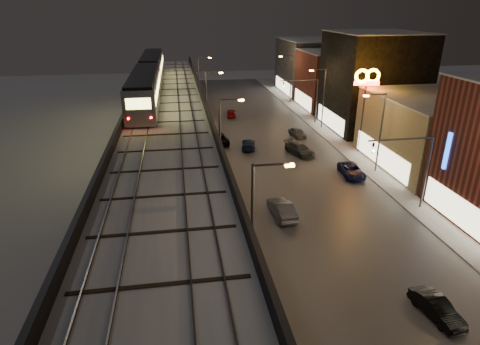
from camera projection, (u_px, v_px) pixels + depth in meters
road_surface at (285, 164)px, 47.97m from camera, size 17.00×120.00×0.06m
sidewalk_right at (364, 159)px, 49.40m from camera, size 4.00×120.00×0.14m
under_viaduct_pavement at (171, 170)px, 46.02m from camera, size 11.00×120.00×0.06m
elevated_viaduct at (168, 131)px, 41.00m from camera, size 9.00×100.00×6.30m
viaduct_trackbed at (167, 124)px, 40.82m from camera, size 8.40×100.00×0.32m
viaduct_parapet_streetside at (209, 118)px, 41.30m from camera, size 0.30×100.00×1.10m
viaduct_parapet_far at (123, 121)px, 40.04m from camera, size 0.30×100.00×1.10m
building_c at (433, 132)px, 46.06m from camera, size 12.20×15.20×8.16m
building_d at (372, 82)px, 59.50m from camera, size 12.20×13.20×14.16m
building_e at (336, 80)px, 73.04m from camera, size 12.20×12.20×10.16m
building_f at (311, 66)px, 85.61m from camera, size 12.20×16.20×11.16m
streetlight_left_1 at (257, 220)px, 24.76m from camera, size 2.57×0.28×9.00m
streetlight_left_2 at (223, 135)px, 41.18m from camera, size 2.57×0.28×9.00m
streetlight_right_2 at (379, 128)px, 43.65m from camera, size 2.56×0.28×9.00m
streetlight_left_3 at (208, 98)px, 57.60m from camera, size 2.57×0.28×9.00m
streetlight_right_3 at (322, 94)px, 60.07m from camera, size 2.56×0.28×9.00m
streetlight_left_4 at (200, 78)px, 74.01m from camera, size 2.57×0.28×9.00m
streetlight_right_4 at (290, 75)px, 76.49m from camera, size 2.56×0.28×9.00m
traffic_light_rig_a at (416, 164)px, 35.60m from camera, size 6.10×0.34×7.00m
traffic_light_rig_b at (310, 95)px, 62.96m from camera, size 6.10×0.34×7.00m
subway_train at (149, 76)px, 55.62m from camera, size 3.18×38.57×3.80m
car_near_white at (282, 210)px, 35.63m from camera, size 1.89×4.59×1.48m
car_mid_silver at (218, 138)px, 54.92m from camera, size 3.03×5.39×1.42m
car_mid_dark at (248, 144)px, 52.87m from camera, size 2.47×4.45×1.22m
car_far_white at (231, 113)px, 68.17m from camera, size 1.95×3.85×1.26m
car_onc_silver at (436, 309)px, 24.13m from camera, size 1.86×3.87×1.23m
car_onc_dark at (352, 171)px, 44.23m from camera, size 2.53×4.80×1.29m
car_onc_white at (300, 150)px, 50.65m from camera, size 3.43×5.21×1.40m
car_onc_red at (297, 133)px, 57.47m from camera, size 2.05×3.98×1.30m
sign_mcdonalds at (366, 85)px, 48.62m from camera, size 3.15×0.70×10.57m
sign_carwash at (453, 158)px, 34.72m from camera, size 1.46×0.35×7.57m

